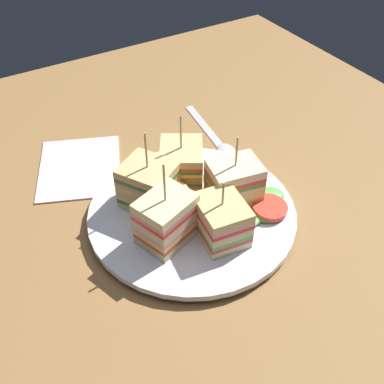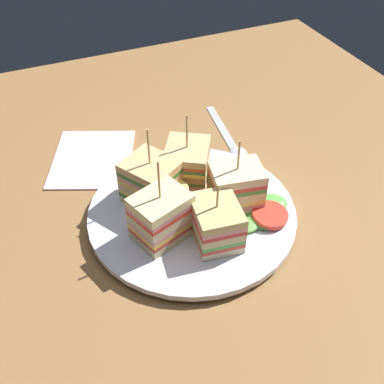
{
  "view_description": "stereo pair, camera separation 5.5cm",
  "coord_description": "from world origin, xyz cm",
  "px_view_note": "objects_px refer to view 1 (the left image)",
  "views": [
    {
      "loc": [
        -34.74,
        20.87,
        41.31
      ],
      "look_at": [
        0.0,
        0.0,
        4.46
      ],
      "focal_mm": 43.15,
      "sensor_mm": 36.0,
      "label": 1
    },
    {
      "loc": [
        -37.24,
        16.0,
        41.31
      ],
      "look_at": [
        0.0,
        0.0,
        4.46
      ],
      "focal_mm": 43.15,
      "sensor_mm": 36.0,
      "label": 2
    }
  ],
  "objects_px": {
    "chip_pile": "(184,205)",
    "napkin": "(80,167)",
    "plate": "(192,213)",
    "sandwich_wedge_0": "(221,220)",
    "sandwich_wedge_3": "(149,185)",
    "spoon": "(220,143)",
    "sandwich_wedge_2": "(181,166)",
    "sandwich_wedge_4": "(167,219)",
    "sandwich_wedge_1": "(234,184)"
  },
  "relations": [
    {
      "from": "napkin",
      "to": "sandwich_wedge_3",
      "type": "bearing_deg",
      "value": -159.88
    },
    {
      "from": "plate",
      "to": "sandwich_wedge_0",
      "type": "bearing_deg",
      "value": -172.91
    },
    {
      "from": "sandwich_wedge_0",
      "to": "sandwich_wedge_4",
      "type": "xyz_separation_m",
      "value": [
        0.03,
        0.05,
        0.0
      ]
    },
    {
      "from": "plate",
      "to": "spoon",
      "type": "relative_size",
      "value": 1.61
    },
    {
      "from": "sandwich_wedge_3",
      "to": "spoon",
      "type": "relative_size",
      "value": 0.66
    },
    {
      "from": "plate",
      "to": "napkin",
      "type": "distance_m",
      "value": 0.19
    },
    {
      "from": "sandwich_wedge_0",
      "to": "sandwich_wedge_3",
      "type": "relative_size",
      "value": 0.77
    },
    {
      "from": "sandwich_wedge_0",
      "to": "sandwich_wedge_3",
      "type": "bearing_deg",
      "value": 33.41
    },
    {
      "from": "sandwich_wedge_1",
      "to": "sandwich_wedge_2",
      "type": "height_order",
      "value": "sandwich_wedge_2"
    },
    {
      "from": "plate",
      "to": "sandwich_wedge_2",
      "type": "xyz_separation_m",
      "value": [
        0.05,
        -0.02,
        0.03
      ]
    },
    {
      "from": "sandwich_wedge_0",
      "to": "sandwich_wedge_3",
      "type": "height_order",
      "value": "sandwich_wedge_3"
    },
    {
      "from": "sandwich_wedge_0",
      "to": "spoon",
      "type": "height_order",
      "value": "sandwich_wedge_0"
    },
    {
      "from": "chip_pile",
      "to": "napkin",
      "type": "bearing_deg",
      "value": 23.17
    },
    {
      "from": "sandwich_wedge_4",
      "to": "chip_pile",
      "type": "relative_size",
      "value": 1.28
    },
    {
      "from": "sandwich_wedge_2",
      "to": "napkin",
      "type": "distance_m",
      "value": 0.16
    },
    {
      "from": "sandwich_wedge_0",
      "to": "spoon",
      "type": "distance_m",
      "value": 0.2
    },
    {
      "from": "chip_pile",
      "to": "napkin",
      "type": "xyz_separation_m",
      "value": [
        0.17,
        0.07,
        -0.03
      ]
    },
    {
      "from": "sandwich_wedge_1",
      "to": "sandwich_wedge_4",
      "type": "relative_size",
      "value": 0.89
    },
    {
      "from": "sandwich_wedge_4",
      "to": "napkin",
      "type": "relative_size",
      "value": 0.81
    },
    {
      "from": "plate",
      "to": "spoon",
      "type": "bearing_deg",
      "value": -46.22
    },
    {
      "from": "plate",
      "to": "sandwich_wedge_1",
      "type": "bearing_deg",
      "value": -102.84
    },
    {
      "from": "plate",
      "to": "spoon",
      "type": "xyz_separation_m",
      "value": [
        0.11,
        -0.11,
        -0.0
      ]
    },
    {
      "from": "plate",
      "to": "sandwich_wedge_4",
      "type": "bearing_deg",
      "value": 117.01
    },
    {
      "from": "sandwich_wedge_3",
      "to": "chip_pile",
      "type": "relative_size",
      "value": 1.25
    },
    {
      "from": "sandwich_wedge_0",
      "to": "sandwich_wedge_3",
      "type": "distance_m",
      "value": 0.1
    },
    {
      "from": "sandwich_wedge_3",
      "to": "chip_pile",
      "type": "height_order",
      "value": "sandwich_wedge_3"
    },
    {
      "from": "sandwich_wedge_2",
      "to": "chip_pile",
      "type": "relative_size",
      "value": 1.21
    },
    {
      "from": "sandwich_wedge_0",
      "to": "chip_pile",
      "type": "height_order",
      "value": "sandwich_wedge_0"
    },
    {
      "from": "sandwich_wedge_1",
      "to": "chip_pile",
      "type": "bearing_deg",
      "value": 1.44
    },
    {
      "from": "sandwich_wedge_2",
      "to": "sandwich_wedge_3",
      "type": "bearing_deg",
      "value": -45.02
    },
    {
      "from": "sandwich_wedge_2",
      "to": "sandwich_wedge_4",
      "type": "distance_m",
      "value": 0.1
    },
    {
      "from": "sandwich_wedge_2",
      "to": "chip_pile",
      "type": "xyz_separation_m",
      "value": [
        -0.05,
        0.03,
        -0.01
      ]
    },
    {
      "from": "sandwich_wedge_2",
      "to": "sandwich_wedge_3",
      "type": "xyz_separation_m",
      "value": [
        -0.01,
        0.05,
        0.0
      ]
    },
    {
      "from": "plate",
      "to": "sandwich_wedge_2",
      "type": "distance_m",
      "value": 0.06
    },
    {
      "from": "plate",
      "to": "napkin",
      "type": "height_order",
      "value": "plate"
    },
    {
      "from": "sandwich_wedge_0",
      "to": "sandwich_wedge_1",
      "type": "bearing_deg",
      "value": -40.22
    },
    {
      "from": "napkin",
      "to": "sandwich_wedge_2",
      "type": "bearing_deg",
      "value": -139.18
    },
    {
      "from": "sandwich_wedge_2",
      "to": "spoon",
      "type": "distance_m",
      "value": 0.12
    },
    {
      "from": "sandwich_wedge_2",
      "to": "chip_pile",
      "type": "height_order",
      "value": "sandwich_wedge_2"
    },
    {
      "from": "sandwich_wedge_3",
      "to": "chip_pile",
      "type": "distance_m",
      "value": 0.05
    },
    {
      "from": "sandwich_wedge_0",
      "to": "napkin",
      "type": "relative_size",
      "value": 0.6
    },
    {
      "from": "spoon",
      "to": "sandwich_wedge_2",
      "type": "bearing_deg",
      "value": -52.14
    },
    {
      "from": "plate",
      "to": "sandwich_wedge_1",
      "type": "distance_m",
      "value": 0.06
    },
    {
      "from": "sandwich_wedge_2",
      "to": "spoon",
      "type": "relative_size",
      "value": 0.64
    },
    {
      "from": "sandwich_wedge_1",
      "to": "sandwich_wedge_3",
      "type": "bearing_deg",
      "value": -18.66
    },
    {
      "from": "napkin",
      "to": "chip_pile",
      "type": "bearing_deg",
      "value": -156.83
    },
    {
      "from": "sandwich_wedge_4",
      "to": "spoon",
      "type": "distance_m",
      "value": 0.21
    },
    {
      "from": "sandwich_wedge_2",
      "to": "plate",
      "type": "bearing_deg",
      "value": 14.51
    },
    {
      "from": "sandwich_wedge_4",
      "to": "sandwich_wedge_1",
      "type": "bearing_deg",
      "value": -12.32
    },
    {
      "from": "spoon",
      "to": "chip_pile",
      "type": "bearing_deg",
      "value": -41.36
    }
  ]
}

